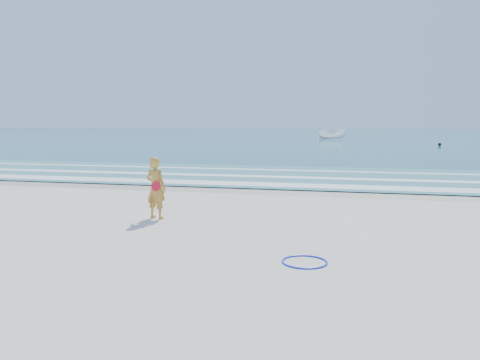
# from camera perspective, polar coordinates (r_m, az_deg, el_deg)

# --- Properties ---
(ground) EXTENTS (400.00, 400.00, 0.00)m
(ground) POSITION_cam_1_polar(r_m,az_deg,el_deg) (10.07, -4.91, -8.37)
(ground) COLOR silver
(ground) RESTS_ON ground
(wet_sand) EXTENTS (400.00, 2.40, 0.00)m
(wet_sand) POSITION_cam_1_polar(r_m,az_deg,el_deg) (18.66, 3.83, -1.24)
(wet_sand) COLOR #B2A893
(wet_sand) RESTS_ON ground
(ocean) EXTENTS (400.00, 190.00, 0.04)m
(ocean) POSITION_cam_1_polar(r_m,az_deg,el_deg) (114.28, 11.98, 5.49)
(ocean) COLOR #19727F
(ocean) RESTS_ON ground
(shallow) EXTENTS (400.00, 10.00, 0.01)m
(shallow) POSITION_cam_1_polar(r_m,az_deg,el_deg) (23.56, 5.87, 0.56)
(shallow) COLOR #59B7AD
(shallow) RESTS_ON ocean
(foam_near) EXTENTS (400.00, 1.40, 0.01)m
(foam_near) POSITION_cam_1_polar(r_m,az_deg,el_deg) (19.93, 4.46, -0.57)
(foam_near) COLOR white
(foam_near) RESTS_ON shallow
(foam_mid) EXTENTS (400.00, 0.90, 0.01)m
(foam_mid) POSITION_cam_1_polar(r_m,az_deg,el_deg) (22.77, 5.60, 0.36)
(foam_mid) COLOR white
(foam_mid) RESTS_ON shallow
(foam_far) EXTENTS (400.00, 0.60, 0.01)m
(foam_far) POSITION_cam_1_polar(r_m,az_deg,el_deg) (26.03, 6.60, 1.17)
(foam_far) COLOR white
(foam_far) RESTS_ON shallow
(hoop) EXTENTS (1.16, 1.16, 0.03)m
(hoop) POSITION_cam_1_polar(r_m,az_deg,el_deg) (9.18, 7.88, -9.85)
(hoop) COLOR #0E2BFF
(hoop) RESTS_ON ground
(boat) EXTENTS (4.95, 2.67, 1.81)m
(boat) POSITION_cam_1_polar(r_m,az_deg,el_deg) (75.97, 11.18, 5.54)
(boat) COLOR white
(boat) RESTS_ON ocean
(buoy) EXTENTS (0.37, 0.37, 0.37)m
(buoy) POSITION_cam_1_polar(r_m,az_deg,el_deg) (58.38, 23.16, 4.02)
(buoy) COLOR black
(buoy) RESTS_ON ocean
(woman) EXTENTS (0.72, 0.57, 1.73)m
(woman) POSITION_cam_1_polar(r_m,az_deg,el_deg) (13.20, -10.21, -0.95)
(woman) COLOR gold
(woman) RESTS_ON ground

